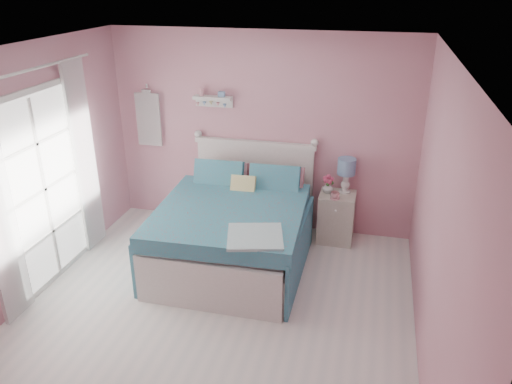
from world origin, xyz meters
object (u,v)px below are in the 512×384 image
at_px(bed, 235,230).
at_px(vase, 328,188).
at_px(nightstand, 336,217).
at_px(table_lamp, 346,169).
at_px(teacup, 335,195).

height_order(bed, vase, bed).
xyz_separation_m(nightstand, table_lamp, (0.08, 0.09, 0.64)).
height_order(nightstand, table_lamp, table_lamp).
height_order(vase, teacup, vase).
relative_size(bed, nightstand, 3.27).
relative_size(vase, teacup, 1.29).
height_order(nightstand, vase, vase).
distance_m(table_lamp, teacup, 0.37).
bearing_deg(bed, table_lamp, 34.15).
bearing_deg(vase, nightstand, -7.58).
xyz_separation_m(vase, teacup, (0.11, -0.16, -0.03)).
distance_m(bed, nightstand, 1.39).
height_order(bed, table_lamp, bed).
bearing_deg(teacup, nightstand, 80.56).
bearing_deg(table_lamp, vase, -161.05).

